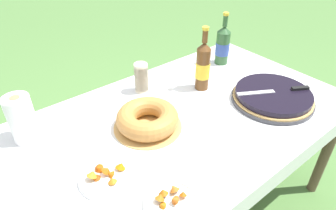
{
  "coord_description": "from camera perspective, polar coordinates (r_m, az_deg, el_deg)",
  "views": [
    {
      "loc": [
        -0.7,
        -0.84,
        1.56
      ],
      "look_at": [
        0.02,
        0.06,
        0.76
      ],
      "focal_mm": 32.0,
      "sensor_mm": 36.0,
      "label": 1
    }
  ],
  "objects": [
    {
      "name": "paper_towel_roll",
      "position": [
        1.38,
        -26.09,
        -2.38
      ],
      "size": [
        0.11,
        0.11,
        0.21
      ],
      "color": "white",
      "rests_on": "tablecloth"
    },
    {
      "name": "bundt_cake",
      "position": [
        1.34,
        -3.92,
        -2.65
      ],
      "size": [
        0.31,
        0.31,
        0.09
      ],
      "color": "tan",
      "rests_on": "tablecloth"
    },
    {
      "name": "cider_bottle_green",
      "position": [
        1.88,
        10.36,
        11.14
      ],
      "size": [
        0.08,
        0.08,
        0.32
      ],
      "color": "#2D562D",
      "rests_on": "tablecloth"
    },
    {
      "name": "cup_stack",
      "position": [
        1.58,
        -5.1,
        5.18
      ],
      "size": [
        0.07,
        0.07,
        0.16
      ],
      "color": "beige",
      "rests_on": "tablecloth"
    },
    {
      "name": "serving_knife",
      "position": [
        1.6,
        20.49,
        2.64
      ],
      "size": [
        0.34,
        0.21,
        0.01
      ],
      "rotation": [
        0.0,
        0.0,
        2.62
      ],
      "color": "silver",
      "rests_on": "berry_tart"
    },
    {
      "name": "garden_table",
      "position": [
        1.43,
        0.83,
        -5.38
      ],
      "size": [
        1.79,
        0.96,
        0.7
      ],
      "color": "brown",
      "rests_on": "ground_plane"
    },
    {
      "name": "cider_bottle_amber",
      "position": [
        1.59,
        6.66,
        7.37
      ],
      "size": [
        0.08,
        0.08,
        0.35
      ],
      "color": "brown",
      "rests_on": "tablecloth"
    },
    {
      "name": "tablecloth",
      "position": [
        1.4,
        0.85,
        -3.84
      ],
      "size": [
        1.8,
        0.97,
        0.1
      ],
      "color": "white",
      "rests_on": "garden_table"
    },
    {
      "name": "snack_plate_left",
      "position": [
        1.16,
        -11.24,
        -12.91
      ],
      "size": [
        0.23,
        0.23,
        0.06
      ],
      "color": "white",
      "rests_on": "tablecloth"
    },
    {
      "name": "berry_tart",
      "position": [
        1.61,
        19.32,
        1.52
      ],
      "size": [
        0.41,
        0.41,
        0.06
      ],
      "color": "#38383D",
      "rests_on": "tablecloth"
    },
    {
      "name": "snack_plate_near",
      "position": [
        1.07,
        0.49,
        -17.9
      ],
      "size": [
        0.19,
        0.19,
        0.06
      ],
      "color": "white",
      "rests_on": "tablecloth"
    }
  ]
}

